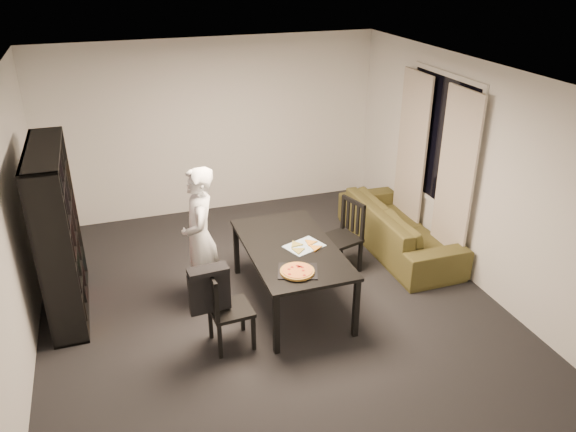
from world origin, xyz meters
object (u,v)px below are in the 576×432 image
object	(u,v)px
chair_left	(222,305)
chair_right	(346,231)
person	(200,237)
pepperoni_pizza	(297,271)
bookshelf	(58,233)
baking_tray	(298,271)
sofa	(399,227)
dining_table	(291,252)

from	to	relation	value
chair_left	chair_right	xyz separation A→B (m)	(1.80, 1.04, 0.02)
person	pepperoni_pizza	world-z (taller)	person
bookshelf	pepperoni_pizza	bearing A→B (deg)	-28.77
chair_right	baking_tray	world-z (taller)	chair_right
sofa	person	bearing A→B (deg)	98.22
chair_left	chair_right	distance (m)	2.08
baking_tray	bookshelf	bearing A→B (deg)	152.07
baking_tray	person	bearing A→B (deg)	133.44
bookshelf	chair_right	world-z (taller)	bookshelf
person	pepperoni_pizza	bearing A→B (deg)	49.62
chair_left	chair_right	bearing A→B (deg)	-64.00
chair_left	sofa	size ratio (longest dim) A/B	0.41
bookshelf	dining_table	world-z (taller)	bookshelf
dining_table	pepperoni_pizza	size ratio (longest dim) A/B	4.94
dining_table	chair_left	world-z (taller)	chair_left
chair_right	pepperoni_pizza	world-z (taller)	chair_right
baking_tray	pepperoni_pizza	distance (m)	0.04
person	sofa	bearing A→B (deg)	106.11
pepperoni_pizza	sofa	bearing A→B (deg)	34.33
pepperoni_pizza	chair_right	bearing A→B (deg)	46.11
bookshelf	pepperoni_pizza	world-z (taller)	bookshelf
dining_table	baking_tray	world-z (taller)	baking_tray
dining_table	chair_left	distance (m)	1.06
person	baking_tray	distance (m)	1.22
dining_table	sofa	bearing A→B (deg)	22.72
dining_table	pepperoni_pizza	xyz separation A→B (m)	(-0.12, -0.56, 0.09)
bookshelf	dining_table	distance (m)	2.51
chair_left	sofa	world-z (taller)	chair_left
chair_left	chair_right	world-z (taller)	chair_right
dining_table	chair_left	bearing A→B (deg)	-149.34
person	baking_tray	size ratio (longest dim) A/B	4.08
chair_right	bookshelf	bearing A→B (deg)	-109.82
chair_left	sofa	bearing A→B (deg)	-68.46
chair_right	baking_tray	xyz separation A→B (m)	(-1.00, -1.03, 0.20)
chair_left	baking_tray	size ratio (longest dim) A/B	2.20
person	baking_tray	xyz separation A→B (m)	(0.83, -0.88, -0.09)
chair_right	pepperoni_pizza	xyz separation A→B (m)	(-1.02, -1.06, 0.22)
chair_left	pepperoni_pizza	xyz separation A→B (m)	(0.78, -0.02, 0.25)
dining_table	sofa	xyz separation A→B (m)	(1.79, 0.75, -0.34)
chair_right	person	distance (m)	1.86
chair_left	pepperoni_pizza	size ratio (longest dim) A/B	2.51
bookshelf	chair_left	xyz separation A→B (m)	(1.49, -1.23, -0.45)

